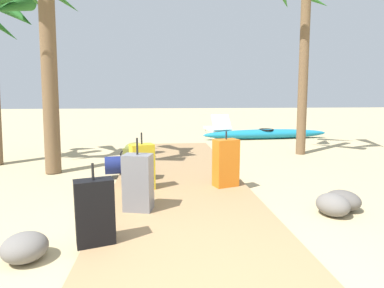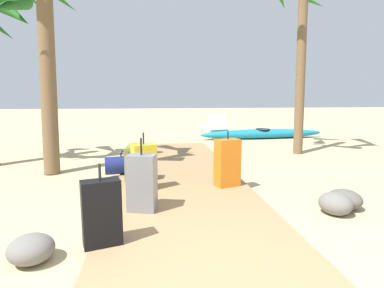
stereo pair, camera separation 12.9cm
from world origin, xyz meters
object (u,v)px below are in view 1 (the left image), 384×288
duffel_bag_navy (125,164)px  suitcase_black (95,212)px  suitcase_yellow (142,167)px  lounge_chair (217,127)px  backpack_olive (135,160)px  palm_tree_far_right (306,1)px  suitcase_grey (138,182)px  kayak (266,134)px  suitcase_orange (226,163)px

duffel_bag_navy → suitcase_black: suitcase_black is taller
suitcase_yellow → lounge_chair: suitcase_yellow is taller
backpack_olive → palm_tree_far_right: 5.55m
suitcase_black → backpack_olive: suitcase_black is taller
suitcase_grey → duffel_bag_navy: 1.88m
lounge_chair → kayak: bearing=-23.4°
suitcase_yellow → duffel_bag_navy: 1.08m
suitcase_yellow → suitcase_orange: bearing=2.1°
suitcase_black → duffel_bag_navy: bearing=90.4°
suitcase_yellow → suitcase_black: (-0.34, -1.68, -0.03)m
duffel_bag_navy → suitcase_orange: bearing=-31.0°
suitcase_orange → backpack_olive: suitcase_orange is taller
duffel_bag_navy → lounge_chair: 5.85m
suitcase_grey → duffel_bag_navy: size_ratio=1.19×
suitcase_grey → duffel_bag_navy: bearing=100.8°
suitcase_yellow → suitcase_grey: size_ratio=0.96×
duffel_bag_navy → palm_tree_far_right: palm_tree_far_right is taller
suitcase_black → backpack_olive: (0.20, 2.20, 0.02)m
suitcase_grey → backpack_olive: suitcase_grey is taller
palm_tree_far_right → kayak: palm_tree_far_right is taller
suitcase_orange → lounge_chair: (1.00, 6.20, -0.11)m
lounge_chair → kayak: 1.66m
suitcase_black → kayak: (4.09, 7.26, -0.22)m
suitcase_yellow → duffel_bag_navy: (-0.35, 1.00, -0.18)m
duffel_bag_navy → kayak: bearing=48.1°
backpack_olive → lounge_chair: bearing=67.5°
backpack_olive → palm_tree_far_right: size_ratio=0.14×
suitcase_grey → lounge_chair: (2.23, 7.08, -0.09)m
palm_tree_far_right → lounge_chair: size_ratio=2.80×
suitcase_grey → palm_tree_far_right: palm_tree_far_right is taller
palm_tree_far_right → lounge_chair: 4.87m
suitcase_orange → suitcase_black: bearing=-132.4°
suitcase_yellow → suitcase_black: size_ratio=1.10×
duffel_bag_navy → palm_tree_far_right: (4.04, 1.95, 3.37)m
suitcase_yellow → suitcase_orange: 1.24m
suitcase_grey → kayak: bearing=59.7°
suitcase_grey → palm_tree_far_right: size_ratio=0.20×
kayak → suitcase_grey: bearing=-120.3°
suitcase_grey → palm_tree_far_right: 6.18m
suitcase_black → palm_tree_far_right: 6.93m
suitcase_orange → suitcase_grey: size_ratio=0.96×
suitcase_orange → duffel_bag_navy: size_ratio=1.14×
backpack_olive → lounge_chair: lounge_chair is taller
palm_tree_far_right → kayak: (0.06, 2.64, -3.45)m
suitcase_orange → lounge_chair: size_ratio=0.52×
duffel_bag_navy → backpack_olive: (0.22, -0.48, 0.17)m
duffel_bag_navy → suitcase_black: (0.02, -2.68, 0.15)m
suitcase_orange → palm_tree_far_right: size_ratio=0.19×
suitcase_black → backpack_olive: 2.21m
suitcase_orange → lounge_chair: 6.28m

